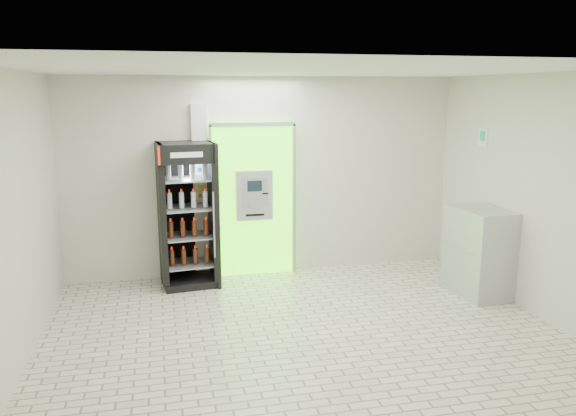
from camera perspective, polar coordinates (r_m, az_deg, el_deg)
name	(u,v)px	position (r m, az deg, el deg)	size (l,w,h in m)	color
ground	(306,336)	(6.66, 1.83, -12.87)	(6.00, 6.00, 0.00)	beige
room_shell	(307,179)	(6.13, 1.95, 2.98)	(6.00, 6.00, 6.00)	beige
atm_assembly	(253,199)	(8.53, -3.56, 0.90)	(1.30, 0.24, 2.33)	#4FF412
pillar	(201,192)	(8.45, -8.84, 1.57)	(0.22, 0.11, 2.60)	silver
beverage_cooler	(188,217)	(8.21, -10.14, -0.95)	(0.85, 0.79, 2.07)	black
steel_cabinet	(479,252)	(8.19, 18.87, -4.24)	(0.67, 0.95, 1.21)	#ACAFB4
exit_sign	(483,138)	(8.58, 19.20, 6.75)	(0.02, 0.22, 0.26)	white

